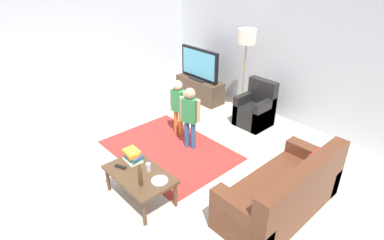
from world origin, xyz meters
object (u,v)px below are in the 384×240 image
Objects in this scene: child_center at (190,113)px; bottle at (140,177)px; floor_lamp at (247,41)px; book_stack at (133,156)px; tv at (199,65)px; armchair at (256,110)px; coffee_table at (140,176)px; soda_can at (148,167)px; couch at (285,195)px; tv_stand at (200,89)px; child_near_tv at (178,103)px; tv_remote at (120,167)px; plate at (160,181)px.

child_center is 3.60× the size of bottle.
floor_lamp reaches higher than book_stack.
tv reaches higher than book_stack.
armchair is 2.89× the size of bottle.
coffee_table is 8.33× the size of soda_can.
book_stack is at bearing -148.28° from couch.
bottle is 2.59× the size of soda_can.
soda_can is (1.96, -2.84, 0.24)m from tv_stand.
tv reaches higher than soda_can.
child_near_tv reaches higher than tv_remote.
couch is at bearing -26.88° from tv.
child_center is (-2.00, 0.17, 0.38)m from couch.
plate is (0.32, 0.10, 0.06)m from coffee_table.
floor_lamp is 1.78× the size of coffee_table.
armchair reaches higher than bottle.
tv_stand is 3.76m from bottle.
child_near_tv is 6.32× the size of tv_remote.
tv_stand is 3.29m from book_stack.
child_center reaches higher than child_near_tv.
child_center reaches higher than coffee_table.
floor_lamp reaches higher than armchair.
couch is 2.00× the size of armchair.
tv is 1.34m from floor_lamp.
floor_lamp is at bearing 98.97° from child_center.
tv_stand is 1.33× the size of armchair.
tv_remote is at bearing -66.61° from child_near_tv.
bottle is at bearing -133.85° from couch.
bottle is (0.52, -0.22, 0.05)m from book_stack.
couch is 1.80× the size of coffee_table.
child_center is at bearing 122.85° from plate.
coffee_table is at bearing 151.39° from bottle.
couch is 2.05m from child_center.
soda_can is (0.55, -1.26, -0.19)m from child_center.
coffee_table is at bearing -84.82° from armchair.
couch reaches higher than plate.
tv_stand is at bearing 131.64° from child_center.
tv reaches higher than coffee_table.
tv reaches higher than child_center.
tv is 3.54m from coffee_table.
floor_lamp is 1.96m from child_center.
floor_lamp is 3.22m from book_stack.
couch is 1.93m from coffee_table.
armchair is at bearing 99.06° from bottle.
tv_remote is 1.42× the size of soda_can.
couch is 1.86m from bottle.
couch is 5.79× the size of bottle.
soda_can is (0.83, -2.99, -1.06)m from floor_lamp.
plate is (0.10, 0.22, -0.12)m from bottle.
couch is at bearing 43.31° from plate.
floor_lamp is at bearing 7.64° from tv_stand.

